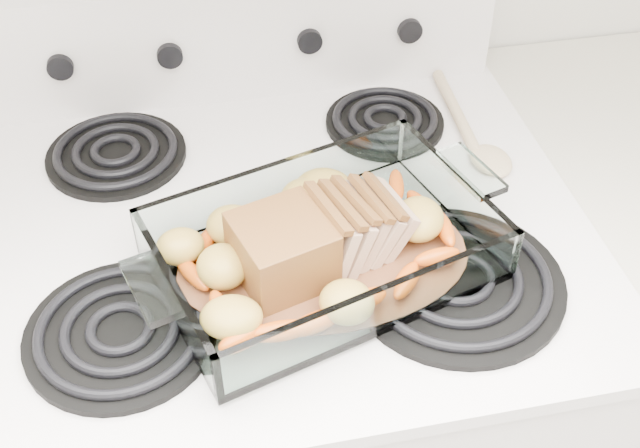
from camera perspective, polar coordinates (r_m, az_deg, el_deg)
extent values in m
cube|color=white|center=(1.38, -2.62, -14.18)|extent=(0.76, 0.65, 0.92)
cube|color=white|center=(1.02, -3.43, 0.19)|extent=(0.78, 0.67, 0.02)
cube|color=white|center=(1.20, -5.88, 13.14)|extent=(0.76, 0.06, 0.18)
cylinder|color=black|center=(0.90, -13.94, -7.56)|extent=(0.21, 0.21, 0.01)
cylinder|color=black|center=(0.94, 9.66, -4.10)|extent=(0.25, 0.25, 0.01)
cylinder|color=black|center=(1.14, -14.27, 4.77)|extent=(0.19, 0.19, 0.01)
cylinder|color=black|center=(1.17, 4.62, 7.19)|extent=(0.17, 0.17, 0.01)
cylinder|color=black|center=(1.18, -17.99, 10.66)|extent=(0.04, 0.02, 0.04)
cylinder|color=black|center=(1.17, -10.64, 11.77)|extent=(0.04, 0.02, 0.04)
cylinder|color=black|center=(1.19, -0.78, 12.96)|extent=(0.04, 0.02, 0.04)
cylinder|color=black|center=(1.22, 6.35, 13.58)|extent=(0.04, 0.02, 0.04)
cube|color=silver|center=(0.93, 0.25, -2.80)|extent=(0.37, 0.24, 0.01)
cube|color=silver|center=(0.83, 1.90, -6.74)|extent=(0.37, 0.01, 0.06)
cube|color=silver|center=(1.00, -1.12, 3.37)|extent=(0.37, 0.01, 0.06)
cube|color=silver|center=(0.90, -11.07, -2.80)|extent=(0.01, 0.24, 0.06)
cube|color=silver|center=(0.95, 10.93, 0.29)|extent=(0.01, 0.24, 0.06)
cylinder|color=brown|center=(0.93, 0.25, -2.54)|extent=(0.21, 0.21, 0.00)
cube|color=brown|center=(0.90, -2.98, -1.30)|extent=(0.10, 0.10, 0.08)
cube|color=tan|center=(0.91, 0.54, -0.92)|extent=(0.04, 0.09, 0.08)
cube|color=tan|center=(0.91, 1.70, -0.82)|extent=(0.04, 0.09, 0.07)
cube|color=tan|center=(0.91, 2.85, -0.72)|extent=(0.04, 0.09, 0.07)
cube|color=tan|center=(0.92, 3.98, -0.62)|extent=(0.04, 0.09, 0.06)
cube|color=tan|center=(0.92, 5.10, -0.52)|extent=(0.05, 0.09, 0.06)
ellipsoid|color=#D64700|center=(0.86, -8.56, -7.31)|extent=(0.06, 0.02, 0.02)
ellipsoid|color=#D64700|center=(0.90, 8.73, -4.68)|extent=(0.06, 0.02, 0.02)
ellipsoid|color=#D64700|center=(0.98, 9.28, 0.03)|extent=(0.06, 0.02, 0.02)
ellipsoid|color=#D64700|center=(0.95, -9.88, -1.75)|extent=(0.06, 0.02, 0.02)
ellipsoid|color=#A6872A|center=(0.96, -10.14, 0.38)|extent=(0.06, 0.06, 0.05)
ellipsoid|color=#A6872A|center=(0.98, 0.40, 2.23)|extent=(0.06, 0.06, 0.05)
ellipsoid|color=#A6872A|center=(0.93, 8.32, -1.37)|extent=(0.06, 0.06, 0.05)
cylinder|color=beige|center=(1.19, 9.65, 7.89)|extent=(0.03, 0.20, 0.02)
ellipsoid|color=beige|center=(1.11, 12.05, 4.41)|extent=(0.05, 0.07, 0.02)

